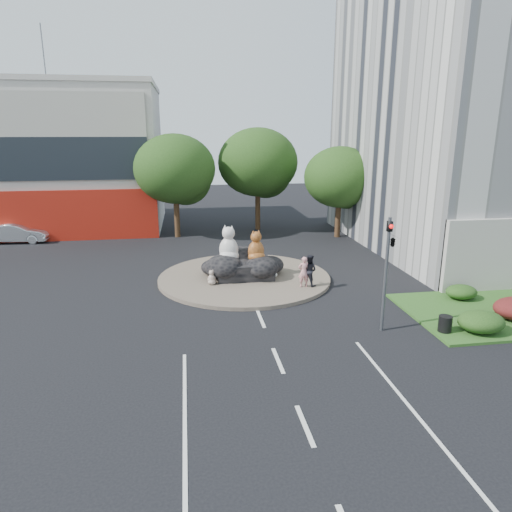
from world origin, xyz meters
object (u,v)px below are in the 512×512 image
(litter_bin, at_px, (445,324))
(cat_white, at_px, (229,243))
(pedestrian_pink, at_px, (304,272))
(pedestrian_dark, at_px, (309,270))
(parked_car, at_px, (18,233))
(cat_tabby, at_px, (256,246))
(kitten_calico, at_px, (212,277))
(kitten_white, at_px, (273,270))

(litter_bin, bearing_deg, cat_white, 133.53)
(pedestrian_pink, bearing_deg, pedestrian_dark, -154.12)
(pedestrian_dark, xyz_separation_m, parked_car, (-19.58, 14.10, -0.31))
(cat_tabby, relative_size, pedestrian_pink, 1.10)
(cat_white, distance_m, pedestrian_pink, 4.69)
(cat_white, relative_size, litter_bin, 3.10)
(kitten_calico, bearing_deg, kitten_white, 28.08)
(pedestrian_pink, height_order, pedestrian_dark, pedestrian_dark)
(kitten_white, height_order, pedestrian_dark, pedestrian_dark)
(litter_bin, bearing_deg, parked_car, 139.08)
(parked_car, xyz_separation_m, litter_bin, (23.79, -20.62, -0.30))
(cat_white, relative_size, pedestrian_dark, 1.23)
(cat_white, relative_size, kitten_calico, 2.53)
(kitten_white, relative_size, litter_bin, 1.29)
(cat_tabby, bearing_deg, pedestrian_dark, -58.51)
(cat_white, height_order, pedestrian_dark, cat_white)
(cat_white, height_order, cat_tabby, cat_white)
(cat_white, height_order, kitten_calico, cat_white)
(pedestrian_pink, relative_size, litter_bin, 2.44)
(cat_white, distance_m, parked_car, 19.45)
(pedestrian_pink, height_order, parked_car, pedestrian_pink)
(pedestrian_dark, bearing_deg, kitten_white, -2.23)
(kitten_white, xyz_separation_m, parked_car, (-17.92, 12.33, 0.11))
(cat_tabby, height_order, kitten_white, cat_tabby)
(kitten_white, distance_m, litter_bin, 10.17)
(pedestrian_dark, bearing_deg, cat_tabby, 5.78)
(cat_tabby, distance_m, pedestrian_dark, 3.49)
(cat_white, bearing_deg, kitten_white, 14.57)
(parked_car, bearing_deg, kitten_white, -120.72)
(litter_bin, bearing_deg, pedestrian_pink, 125.66)
(cat_white, distance_m, litter_bin, 12.30)
(cat_white, xyz_separation_m, parked_car, (-15.41, 11.79, -1.42))
(cat_tabby, height_order, parked_car, cat_tabby)
(cat_tabby, bearing_deg, pedestrian_pink, -64.81)
(pedestrian_pink, xyz_separation_m, litter_bin, (4.56, -6.36, -0.58))
(pedestrian_pink, bearing_deg, kitten_calico, -12.91)
(kitten_white, bearing_deg, kitten_calico, 177.06)
(kitten_calico, relative_size, pedestrian_pink, 0.50)
(kitten_calico, height_order, kitten_white, kitten_white)
(kitten_white, bearing_deg, parked_car, 130.74)
(pedestrian_dark, distance_m, litter_bin, 7.79)
(cat_tabby, xyz_separation_m, litter_bin, (6.83, -8.62, -1.56))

